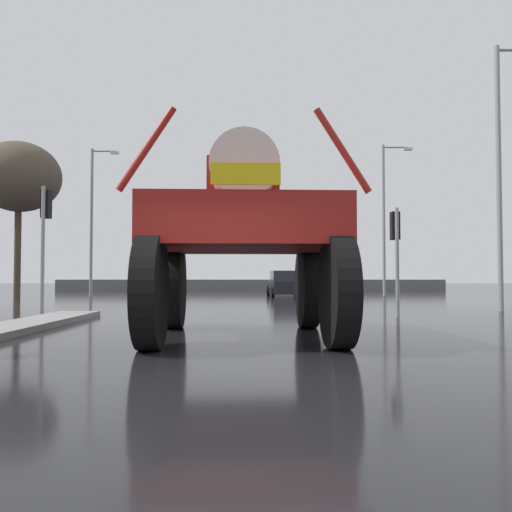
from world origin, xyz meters
TOP-DOWN VIEW (x-y plane):
  - ground_plane at (0.00, 18.00)m, footprint 120.00×120.00m
  - median_island at (-4.94, 4.90)m, footprint 1.25×9.34m
  - oversize_sprayer at (0.20, 3.93)m, footprint 4.28×5.78m
  - sedan_ahead at (2.17, 24.57)m, footprint 2.10×4.21m
  - traffic_signal_near_left at (-5.86, 9.06)m, footprint 0.24×0.54m
  - traffic_signal_near_right at (4.65, 9.07)m, footprint 0.24×0.54m
  - traffic_signal_far_left at (4.29, 24.25)m, footprint 0.24×0.55m
  - streetlight_near_right at (9.14, 11.69)m, footprint 2.22×0.24m
  - streetlight_far_left at (-9.62, 26.02)m, footprint 1.75×0.24m
  - streetlight_far_right at (8.54, 26.15)m, footprint 1.90×0.24m
  - bare_tree_left at (-11.67, 20.20)m, footprint 4.22×4.22m
  - roadside_barrier at (0.00, 37.22)m, footprint 32.23×0.24m

SIDE VIEW (x-z plane):
  - ground_plane at x=0.00m, z-range 0.00..0.00m
  - median_island at x=-4.94m, z-range 0.00..0.15m
  - roadside_barrier at x=0.00m, z-range 0.00..0.90m
  - sedan_ahead at x=2.17m, z-range -0.05..1.47m
  - oversize_sprayer at x=0.20m, z-range 0.04..4.11m
  - traffic_signal_near_right at x=4.65m, z-range 0.74..3.99m
  - traffic_signal_far_left at x=4.29m, z-range 0.82..4.39m
  - traffic_signal_near_left at x=-5.86m, z-range 0.90..4.80m
  - streetlight_far_left at x=-9.62m, z-range 0.44..9.57m
  - streetlight_far_right at x=8.54m, z-range 0.46..9.86m
  - streetlight_near_right at x=9.14m, z-range 0.50..9.85m
  - bare_tree_left at x=-11.67m, z-range 2.22..10.29m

